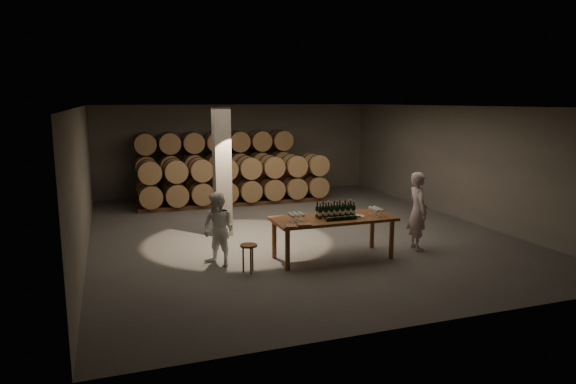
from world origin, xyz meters
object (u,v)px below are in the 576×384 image
object	(u,v)px
stool	(249,250)
plate	(358,216)
tasting_table	(333,222)
person_woman	(218,229)
bottle_cluster	(336,211)
person_man	(418,211)
notebook_near	(304,225)

from	to	relation	value
stool	plate	bearing A→B (deg)	4.43
tasting_table	plate	world-z (taller)	plate
person_woman	stool	bearing A→B (deg)	-2.15
bottle_cluster	plate	size ratio (longest dim) A/B	2.92
person_man	person_woman	distance (m)	4.50
notebook_near	person_man	xyz separation A→B (m)	(2.91, 0.43, -0.03)
notebook_near	person_man	world-z (taller)	person_man
bottle_cluster	notebook_near	distance (m)	1.02
tasting_table	plate	bearing A→B (deg)	-10.57
bottle_cluster	notebook_near	bearing A→B (deg)	-151.91
stool	person_woman	bearing A→B (deg)	126.29
tasting_table	person_man	distance (m)	2.08
person_woman	tasting_table	bearing A→B (deg)	43.53
bottle_cluster	stool	size ratio (longest dim) A/B	1.53
tasting_table	person_woman	bearing A→B (deg)	171.97
tasting_table	notebook_near	size ratio (longest dim) A/B	9.72
tasting_table	bottle_cluster	bearing A→B (deg)	23.81
stool	person_man	distance (m)	4.05
tasting_table	notebook_near	distance (m)	0.95
tasting_table	bottle_cluster	distance (m)	0.24
notebook_near	plate	bearing A→B (deg)	27.98
plate	stool	xyz separation A→B (m)	(-2.47, -0.19, -0.45)
person_man	bottle_cluster	bearing A→B (deg)	98.41
person_man	tasting_table	bearing A→B (deg)	99.27
plate	tasting_table	bearing A→B (deg)	169.43
notebook_near	stool	bearing A→B (deg)	-174.55
tasting_table	plate	distance (m)	0.55
stool	person_man	world-z (taller)	person_man
stool	person_man	bearing A→B (deg)	3.84
tasting_table	person_woman	xyz separation A→B (m)	(-2.40, 0.34, -0.04)
tasting_table	plate	xyz separation A→B (m)	(0.53, -0.10, 0.11)
notebook_near	person_man	size ratio (longest dim) A/B	0.15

